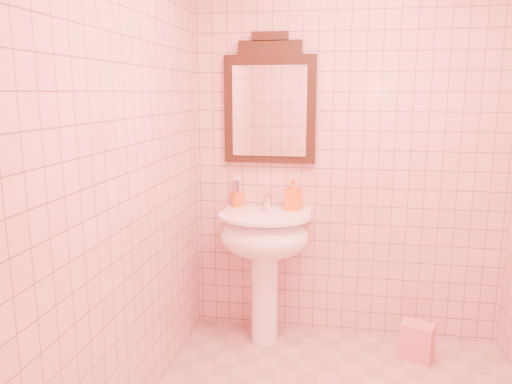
% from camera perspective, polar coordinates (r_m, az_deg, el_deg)
% --- Properties ---
extents(back_wall, '(2.00, 0.02, 2.50)m').
position_cam_1_polar(back_wall, '(3.25, 10.40, 4.74)').
color(back_wall, '#E1A69D').
rests_on(back_wall, floor).
extents(pedestal_sink, '(0.58, 0.58, 0.86)m').
position_cam_1_polar(pedestal_sink, '(3.18, 0.99, -6.07)').
color(pedestal_sink, white).
rests_on(pedestal_sink, floor).
extents(faucet, '(0.04, 0.16, 0.11)m').
position_cam_1_polar(faucet, '(3.24, 1.37, -1.00)').
color(faucet, white).
rests_on(faucet, pedestal_sink).
extents(mirror, '(0.59, 0.06, 0.82)m').
position_cam_1_polar(mirror, '(3.23, 1.59, 10.07)').
color(mirror, black).
rests_on(mirror, back_wall).
extents(toothbrush_cup, '(0.08, 0.08, 0.18)m').
position_cam_1_polar(toothbrush_cup, '(3.32, -2.14, -0.78)').
color(toothbrush_cup, orange).
rests_on(toothbrush_cup, pedestal_sink).
extents(soap_dispenser, '(0.11, 0.11, 0.20)m').
position_cam_1_polar(soap_dispenser, '(3.23, 4.29, -0.31)').
color(soap_dispenser, orange).
rests_on(soap_dispenser, pedestal_sink).
extents(towel, '(0.22, 0.19, 0.23)m').
position_cam_1_polar(towel, '(3.33, 17.90, -15.93)').
color(towel, '#C3737E').
rests_on(towel, floor).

